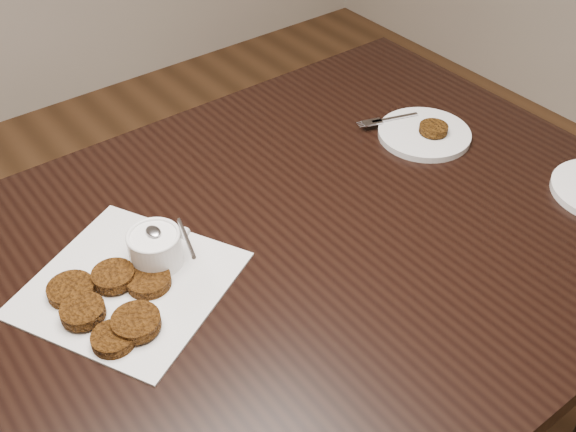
# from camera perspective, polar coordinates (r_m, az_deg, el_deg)

# --- Properties ---
(table) EXTENTS (1.43, 0.92, 0.75)m
(table) POSITION_cam_1_polar(r_m,az_deg,el_deg) (1.38, -2.23, -15.09)
(table) COLOR black
(table) RESTS_ON floor
(napkin) EXTENTS (0.38, 0.38, 0.00)m
(napkin) POSITION_cam_1_polar(r_m,az_deg,el_deg) (1.08, -13.09, -5.55)
(napkin) COLOR silver
(napkin) RESTS_ON table
(sauce_ramekin) EXTENTS (0.12, 0.12, 0.12)m
(sauce_ramekin) POSITION_cam_1_polar(r_m,az_deg,el_deg) (1.06, -11.23, -1.46)
(sauce_ramekin) COLOR white
(sauce_ramekin) RESTS_ON napkin
(patty_cluster) EXTENTS (0.29, 0.29, 0.02)m
(patty_cluster) POSITION_cam_1_polar(r_m,az_deg,el_deg) (1.04, -15.19, -6.81)
(patty_cluster) COLOR #6A380E
(patty_cluster) RESTS_ON napkin
(plate_with_patty) EXTENTS (0.23, 0.23, 0.03)m
(plate_with_patty) POSITION_cam_1_polar(r_m,az_deg,el_deg) (1.39, 11.34, 6.98)
(plate_with_patty) COLOR silver
(plate_with_patty) RESTS_ON table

